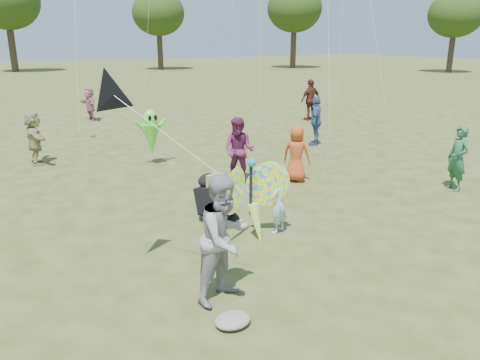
% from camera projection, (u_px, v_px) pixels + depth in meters
% --- Properties ---
extents(ground, '(160.00, 160.00, 0.00)m').
position_uv_depth(ground, '(293.00, 257.00, 8.48)').
color(ground, '#51592B').
rests_on(ground, ground).
extents(child_girl, '(0.53, 0.44, 1.24)m').
position_uv_depth(child_girl, '(279.00, 204.00, 9.38)').
color(child_girl, '#ABCDF3').
rests_on(child_girl, ground).
extents(adult_man, '(1.14, 1.01, 1.96)m').
position_uv_depth(adult_man, '(225.00, 238.00, 6.88)').
color(adult_man, '#949599').
rests_on(adult_man, ground).
extents(grey_bag, '(0.52, 0.43, 0.17)m').
position_uv_depth(grey_bag, '(233.00, 320.00, 6.44)').
color(grey_bag, gray).
rests_on(grey_bag, ground).
extents(crowd_a, '(0.84, 0.90, 1.55)m').
position_uv_depth(crowd_a, '(296.00, 154.00, 12.75)').
color(crowd_a, '#BB461D').
rests_on(crowd_a, ground).
extents(crowd_c, '(1.07, 1.02, 1.78)m').
position_uv_depth(crowd_c, '(316.00, 121.00, 17.07)').
color(crowd_c, '#355793').
rests_on(crowd_c, ground).
extents(crowd_d, '(0.56, 1.56, 1.67)m').
position_uv_depth(crowd_d, '(34.00, 138.00, 14.49)').
color(crowd_d, tan).
rests_on(crowd_d, ground).
extents(crowd_e, '(1.08, 1.10, 1.79)m').
position_uv_depth(crowd_e, '(239.00, 151.00, 12.60)').
color(crowd_e, '#65214B').
rests_on(crowd_e, ground).
extents(crowd_f, '(0.54, 0.70, 1.68)m').
position_uv_depth(crowd_f, '(458.00, 159.00, 11.97)').
color(crowd_f, '#235D3C').
rests_on(crowd_f, ground).
extents(crowd_h, '(1.16, 0.52, 1.95)m').
position_uv_depth(crowd_h, '(311.00, 100.00, 22.28)').
color(crowd_h, '#492518').
rests_on(crowd_h, ground).
extents(crowd_j, '(0.66, 1.51, 1.57)m').
position_uv_depth(crowd_j, '(90.00, 104.00, 22.27)').
color(crowd_j, '#AF647D').
rests_on(crowd_j, ground).
extents(jogging_stroller, '(0.73, 1.13, 1.09)m').
position_uv_depth(jogging_stroller, '(214.00, 195.00, 9.89)').
color(jogging_stroller, black).
rests_on(jogging_stroller, ground).
extents(butterfly_kite, '(1.74, 0.75, 1.83)m').
position_uv_depth(butterfly_kite, '(253.00, 199.00, 9.00)').
color(butterfly_kite, orange).
rests_on(butterfly_kite, ground).
extents(delta_kite_rig, '(1.93, 1.62, 1.84)m').
position_uv_depth(delta_kite_rig, '(114.00, 95.00, 6.88)').
color(delta_kite_rig, black).
rests_on(delta_kite_rig, ground).
extents(alien_kite, '(1.12, 0.69, 1.74)m').
position_uv_depth(alien_kite, '(151.00, 134.00, 14.36)').
color(alien_kite, '#5BE535').
rests_on(alien_kite, ground).
extents(tree_line, '(91.78, 33.60, 10.79)m').
position_uv_depth(tree_line, '(38.00, 5.00, 44.99)').
color(tree_line, '#3A2D21').
rests_on(tree_line, ground).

